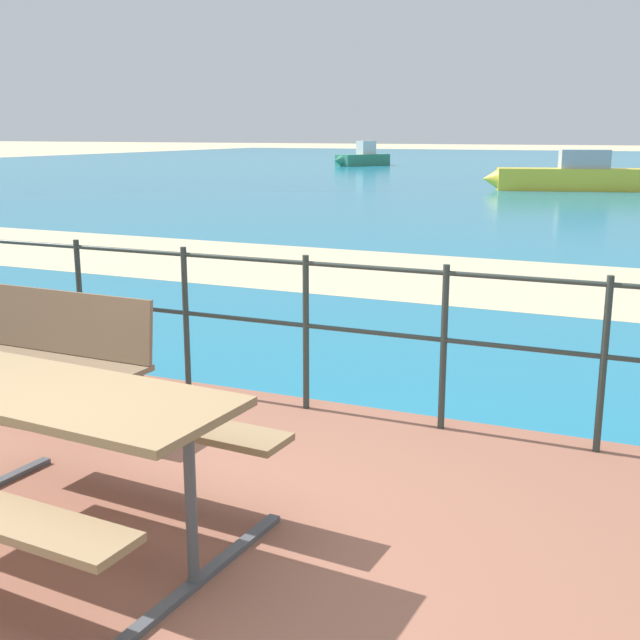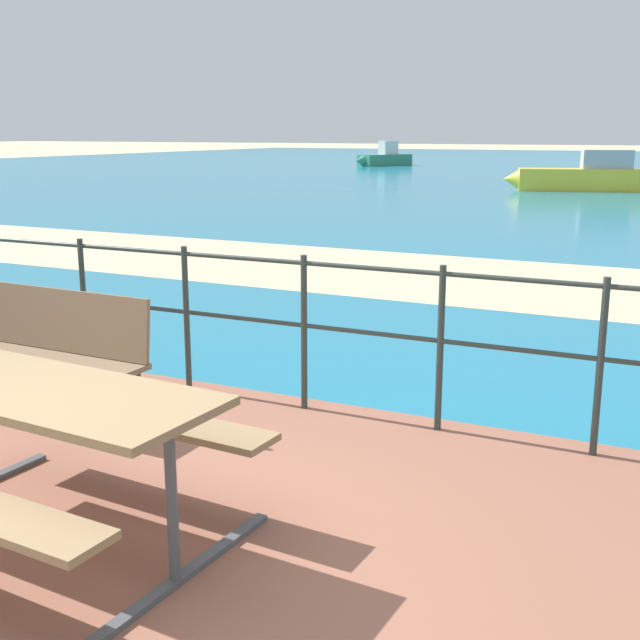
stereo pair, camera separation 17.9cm
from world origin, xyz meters
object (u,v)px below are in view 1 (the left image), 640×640
Objects in this scene: picnic_table at (50,426)px; park_bench at (54,345)px; boat_near at (570,176)px; boat_mid at (362,158)px.

picnic_table is 1.29× the size of park_bench.
picnic_table is at bearing 76.17° from boat_near.
boat_mid reaches higher than boat_near.
boat_mid is (-13.54, 15.88, -0.05)m from boat_near.
boat_near is at bearing 66.69° from boat_mid.
picnic_table is at bearing -47.19° from park_bench.
boat_near is at bearing 90.61° from park_bench.
boat_near is 1.42× the size of boat_mid.
boat_near reaches higher than park_bench.
boat_mid reaches higher than park_bench.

